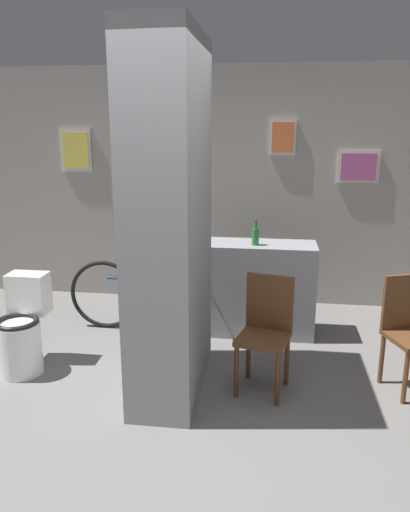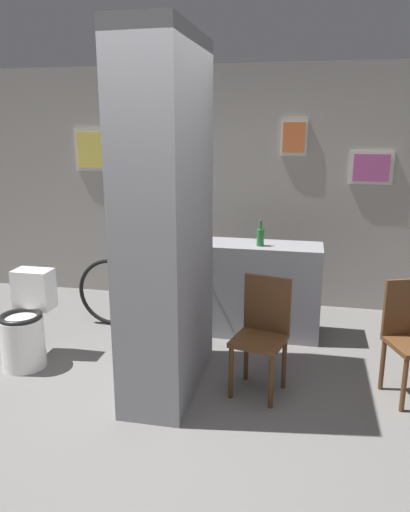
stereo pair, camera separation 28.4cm
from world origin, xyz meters
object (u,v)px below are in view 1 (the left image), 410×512
object	(u,v)px
chair_near_pillar	(266,329)
toilet	(22,331)
bicycle	(154,296)
chair_by_doorway	(410,328)
bottle_tall	(255,236)

from	to	relation	value
chair_near_pillar	toilet	bearing A→B (deg)	-166.76
bicycle	chair_by_doorway	bearing A→B (deg)	-20.22
toilet	bottle_tall	distance (m)	2.20
chair_near_pillar	chair_by_doorway	xyz separation A→B (m)	(1.09, 0.15, 0.00)
toilet	chair_near_pillar	size ratio (longest dim) A/B	0.88
bicycle	bottle_tall	size ratio (longest dim) A/B	6.96
chair_near_pillar	bicycle	distance (m)	1.46
chair_by_doorway	bottle_tall	size ratio (longest dim) A/B	3.62
chair_near_pillar	bottle_tall	bearing A→B (deg)	111.18
toilet	bottle_tall	size ratio (longest dim) A/B	3.20
toilet	chair_near_pillar	distance (m)	2.00
bicycle	bottle_tall	bearing A→B (deg)	2.17
bottle_tall	chair_by_doorway	bearing A→B (deg)	-34.73
chair_by_doorway	bicycle	world-z (taller)	chair_by_doorway
chair_by_doorway	bottle_tall	distance (m)	1.56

